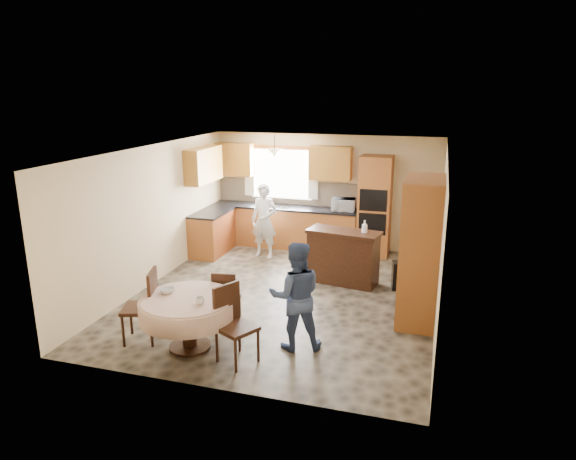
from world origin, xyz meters
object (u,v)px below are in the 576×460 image
at_px(oven_tower, 375,206).
at_px(chair_right, 233,320).
at_px(sideboard, 343,258).
at_px(chair_back, 226,296).
at_px(cupboard, 421,251).
at_px(person_dining, 296,296).
at_px(chair_left, 145,302).
at_px(person_sink, 264,221).
at_px(dining_table, 188,309).

relative_size(oven_tower, chair_right, 2.07).
distance_m(sideboard, chair_back, 2.63).
distance_m(cupboard, person_dining, 2.14).
xyz_separation_m(chair_left, person_sink, (0.37, 4.02, 0.20)).
relative_size(person_sink, person_dining, 1.03).
relative_size(cupboard, person_dining, 1.45).
height_order(oven_tower, cupboard, cupboard).
bearing_deg(chair_left, chair_back, 112.30).
xyz_separation_m(cupboard, chair_left, (-3.62, -1.83, -0.52)).
bearing_deg(oven_tower, chair_right, -103.30).
xyz_separation_m(sideboard, chair_back, (-1.35, -2.26, 0.02)).
xyz_separation_m(cupboard, chair_right, (-2.25, -1.98, -0.54)).
bearing_deg(chair_right, person_dining, -23.11).
height_order(chair_back, chair_right, chair_right).
xyz_separation_m(cupboard, chair_back, (-2.73, -1.09, -0.62)).
distance_m(oven_tower, chair_left, 5.49).
xyz_separation_m(oven_tower, cupboard, (1.07, -3.00, 0.04)).
bearing_deg(chair_left, cupboard, 99.37).
bearing_deg(person_sink, chair_left, -89.48).
xyz_separation_m(chair_left, chair_back, (0.89, 0.74, -0.10)).
relative_size(oven_tower, chair_back, 2.43).
distance_m(sideboard, chair_left, 3.75).
bearing_deg(chair_back, chair_left, 29.28).
bearing_deg(chair_right, cupboard, -20.39).
height_order(sideboard, person_sink, person_sink).
distance_m(oven_tower, chair_right, 5.14).
bearing_deg(cupboard, person_sink, 146.15).
bearing_deg(dining_table, cupboard, 32.29).
relative_size(cupboard, chair_left, 2.11).
relative_size(sideboard, chair_left, 1.24).
relative_size(chair_left, person_dining, 0.69).
height_order(person_sink, person_dining, person_sink).
distance_m(dining_table, person_dining, 1.47).
bearing_deg(person_dining, oven_tower, -116.28).
height_order(chair_left, person_dining, person_dining).
distance_m(sideboard, cupboard, 1.92).
relative_size(sideboard, chair_back, 1.49).
bearing_deg(chair_left, sideboard, 125.85).
bearing_deg(chair_right, oven_tower, 14.95).
xyz_separation_m(chair_right, person_dining, (0.69, 0.55, 0.19)).
height_order(sideboard, cupboard, cupboard).
bearing_deg(chair_right, dining_table, 108.84).
distance_m(sideboard, person_sink, 2.15).
bearing_deg(chair_left, chair_right, 66.51).
bearing_deg(dining_table, sideboard, 62.77).
distance_m(dining_table, person_sink, 4.06).
distance_m(chair_back, chair_right, 1.02).
bearing_deg(cupboard, chair_right, -138.64).
distance_m(cupboard, chair_right, 3.04).
xyz_separation_m(cupboard, person_dining, (-1.55, -1.42, -0.34)).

